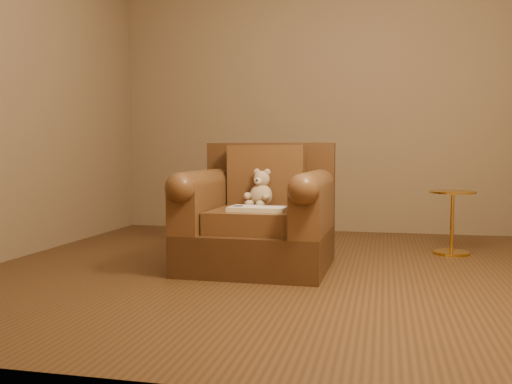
# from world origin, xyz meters

# --- Properties ---
(floor) EXTENTS (4.00, 4.00, 0.00)m
(floor) POSITION_xyz_m (0.00, 0.00, 0.00)
(floor) COLOR #52351C
(floor) RESTS_ON ground
(room) EXTENTS (4.02, 4.02, 2.71)m
(room) POSITION_xyz_m (0.00, 0.00, 1.71)
(room) COLOR #856D52
(room) RESTS_ON ground
(armchair) EXTENTS (0.98, 0.93, 0.87)m
(armchair) POSITION_xyz_m (-0.13, 0.04, 0.34)
(armchair) COLOR #452A17
(armchair) RESTS_ON floor
(teddy_bear) EXTENTS (0.20, 0.23, 0.28)m
(teddy_bear) POSITION_xyz_m (-0.14, 0.12, 0.52)
(teddy_bear) COLOR tan
(teddy_bear) RESTS_ON armchair
(guidebook) EXTENTS (0.38, 0.24, 0.03)m
(guidebook) POSITION_xyz_m (-0.09, -0.16, 0.43)
(guidebook) COLOR beige
(guidebook) RESTS_ON armchair
(side_table) EXTENTS (0.36, 0.36, 0.50)m
(side_table) POSITION_xyz_m (1.24, 0.88, 0.27)
(side_table) COLOR gold
(side_table) RESTS_ON floor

